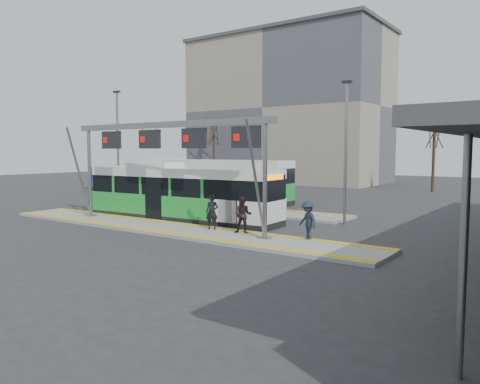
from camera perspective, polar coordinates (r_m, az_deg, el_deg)
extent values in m
plane|color=#2D2D30|center=(23.48, -8.79, -4.60)|extent=(120.00, 120.00, 0.00)
cube|color=gray|center=(23.46, -8.79, -4.42)|extent=(22.00, 3.00, 0.15)
cube|color=gray|center=(32.00, -3.85, -1.86)|extent=(20.00, 3.00, 0.15)
cube|color=yellow|center=(24.27, -6.89, -3.88)|extent=(22.00, 0.35, 0.02)
cube|color=yellow|center=(22.66, -10.84, -4.57)|extent=(22.00, 0.35, 0.02)
cube|color=yellow|center=(32.88, -2.57, -1.52)|extent=(20.00, 0.35, 0.02)
cylinder|color=slate|center=(28.31, -17.86, 2.29)|extent=(0.20, 0.20, 5.05)
cube|color=slate|center=(28.52, -17.73, -2.72)|extent=(0.50, 0.50, 0.06)
cylinder|color=slate|center=(27.90, -19.02, 2.23)|extent=(0.12, 1.46, 4.90)
cylinder|color=slate|center=(19.97, 3.05, 1.50)|extent=(0.20, 0.20, 5.05)
cube|color=slate|center=(20.28, 3.02, -5.56)|extent=(0.50, 0.50, 0.06)
cylinder|color=slate|center=(19.39, 1.93, 1.40)|extent=(0.12, 1.46, 4.90)
cube|color=slate|center=(23.75, -9.31, 8.09)|extent=(13.00, 0.25, 0.30)
cube|color=black|center=(26.70, -15.40, 6.13)|extent=(1.50, 0.12, 0.95)
cube|color=red|center=(27.01, -16.12, 6.09)|extent=(0.32, 0.02, 0.32)
cube|color=black|center=(24.44, -10.96, 6.33)|extent=(1.50, 0.12, 0.95)
cube|color=red|center=(24.72, -11.80, 6.30)|extent=(0.32, 0.02, 0.32)
cube|color=black|center=(22.36, -5.64, 6.53)|extent=(1.50, 0.12, 0.95)
cube|color=red|center=(22.60, -6.62, 6.51)|extent=(0.32, 0.02, 0.32)
cube|color=black|center=(20.50, 0.71, 6.70)|extent=(1.50, 0.12, 0.95)
cube|color=red|center=(20.70, -0.43, 6.68)|extent=(0.32, 0.02, 0.32)
cylinder|color=slate|center=(8.77, 25.58, -6.95)|extent=(0.14, 0.14, 4.30)
cube|color=gray|center=(60.79, 5.84, 9.79)|extent=(24.00, 12.00, 18.00)
cube|color=#3F3F42|center=(62.24, 5.92, 18.26)|extent=(24.50, 12.50, 0.40)
cube|color=black|center=(26.61, -7.10, -3.07)|extent=(11.97, 3.23, 0.35)
cube|color=green|center=(26.52, -7.11, -1.49)|extent=(11.97, 3.23, 1.13)
cube|color=black|center=(26.42, -7.14, 0.80)|extent=(11.96, 3.15, 0.99)
cube|color=white|center=(26.37, -7.16, 2.40)|extent=(11.97, 3.23, 0.49)
cube|color=orange|center=(23.08, 4.26, 1.81)|extent=(0.16, 1.76, 0.28)
cube|color=white|center=(27.66, -10.33, 3.29)|extent=(3.06, 1.94, 0.30)
cylinder|color=black|center=(28.60, -14.96, -2.00)|extent=(1.00, 0.35, 0.99)
cylinder|color=black|center=(30.13, -11.87, -1.58)|extent=(1.00, 0.35, 0.99)
cylinder|color=black|center=(23.57, -2.13, -3.29)|extent=(1.00, 0.35, 0.99)
cylinder|color=black|center=(25.41, 0.70, -2.69)|extent=(1.00, 0.35, 0.99)
cube|color=black|center=(36.07, -3.53, -0.90)|extent=(13.06, 3.54, 0.38)
cube|color=green|center=(36.00, -3.54, 0.37)|extent=(13.06, 3.54, 1.24)
cube|color=black|center=(35.92, -3.55, 2.21)|extent=(13.05, 3.46, 1.08)
cube|color=white|center=(35.89, -3.56, 3.50)|extent=(13.06, 3.54, 0.54)
cylinder|color=black|center=(37.93, -10.17, -0.15)|extent=(1.09, 0.39, 1.08)
cylinder|color=black|center=(39.77, -7.80, 0.12)|extent=(1.09, 0.39, 1.08)
cylinder|color=black|center=(32.89, 0.71, -0.85)|extent=(1.09, 0.39, 1.08)
cylinder|color=black|center=(34.99, 2.80, -0.51)|extent=(1.09, 0.39, 1.08)
cube|color=black|center=(46.05, -12.45, 0.24)|extent=(10.87, 3.12, 0.33)
cube|color=#194F99|center=(46.00, -12.47, 1.11)|extent=(10.87, 3.12, 1.07)
cube|color=black|center=(45.94, -12.49, 2.35)|extent=(10.87, 3.05, 0.93)
cube|color=white|center=(45.92, -12.51, 3.23)|extent=(10.87, 3.12, 0.47)
cylinder|color=black|center=(48.02, -16.54, 0.70)|extent=(0.95, 0.34, 0.93)
cylinder|color=black|center=(49.42, -14.74, 0.86)|extent=(0.95, 0.34, 0.93)
cylinder|color=black|center=(43.07, -10.35, 0.36)|extent=(0.95, 0.34, 0.93)
cylinder|color=black|center=(44.63, -8.56, 0.54)|extent=(0.95, 0.34, 0.93)
imported|color=black|center=(22.45, -3.43, -2.47)|extent=(0.71, 0.60, 1.66)
imported|color=black|center=(21.33, 0.36, -2.81)|extent=(1.00, 0.90, 1.69)
imported|color=#1F2939|center=(20.01, 8.26, -3.45)|extent=(1.22, 1.01, 1.64)
cylinder|color=#382B21|center=(51.64, 12.68, 5.09)|extent=(0.28, 0.28, 8.17)
cylinder|color=#382B21|center=(48.09, 22.52, 3.88)|extent=(0.28, 0.28, 6.54)
cylinder|color=#382B21|center=(57.44, -3.21, 4.72)|extent=(0.28, 0.28, 7.23)
cylinder|color=slate|center=(32.88, -14.66, 4.91)|extent=(0.16, 0.16, 7.87)
cube|color=black|center=(33.12, -14.81, 11.74)|extent=(0.50, 0.25, 0.12)
cylinder|color=slate|center=(25.25, 12.75, 4.53)|extent=(0.16, 0.16, 7.48)
cube|color=black|center=(25.50, 12.92, 12.97)|extent=(0.50, 0.25, 0.12)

